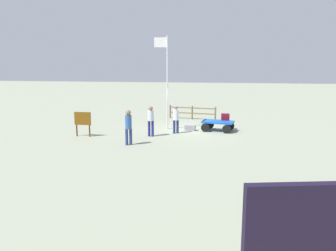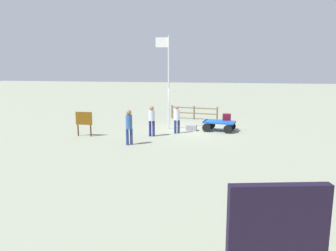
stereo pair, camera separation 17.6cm
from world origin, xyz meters
TOP-DOWN VIEW (x-y plane):
  - ground_plane at (0.00, 0.00)m, footprint 120.00×120.00m
  - luggage_cart at (-1.84, 0.02)m, footprint 1.97×1.49m
  - suitcase_olive at (-2.27, -0.42)m, footprint 0.51×0.42m
  - suitcase_maroon at (-0.21, 0.20)m, footprint 0.64×0.37m
  - worker_lead at (0.50, 1.18)m, footprint 0.42×0.42m
  - worker_trailing at (2.31, 4.41)m, footprint 0.43×0.43m
  - worker_supervisor at (1.72, 2.26)m, footprint 0.36×0.36m
  - flagpole at (1.32, -0.04)m, footprint 0.84×0.11m
  - signboard at (5.39, 2.98)m, footprint 0.94×0.10m
  - wooden_fence at (0.17, -4.09)m, footprint 3.50×0.65m

SIDE VIEW (x-z plane):
  - ground_plane at x=0.00m, z-range 0.00..0.00m
  - suitcase_maroon at x=-0.21m, z-range 0.00..0.34m
  - luggage_cart at x=-1.84m, z-range 0.14..0.74m
  - wooden_fence at x=0.17m, z-range 0.07..1.05m
  - suitcase_olive at x=-2.27m, z-range 0.60..0.99m
  - signboard at x=5.39m, z-range 0.21..1.56m
  - worker_lead at x=0.50m, z-range 0.11..1.71m
  - worker_supervisor at x=1.72m, z-range 0.15..1.84m
  - worker_trailing at x=2.31m, z-range 0.14..1.89m
  - flagpole at x=1.32m, z-range 0.45..6.05m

